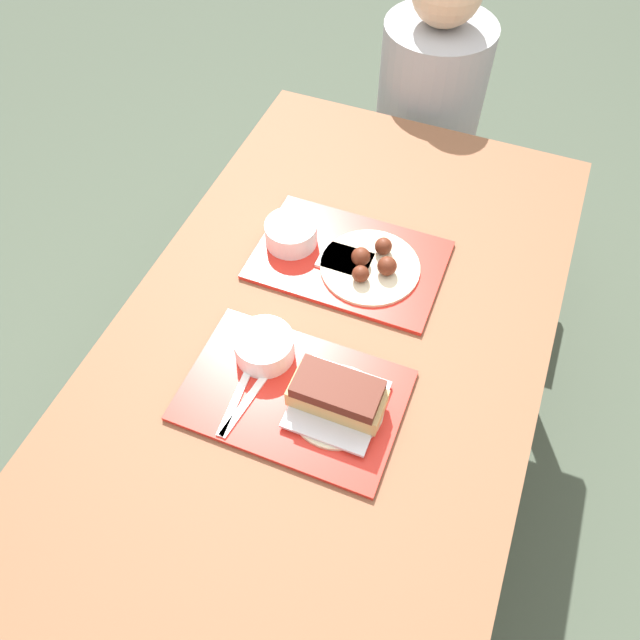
{
  "coord_description": "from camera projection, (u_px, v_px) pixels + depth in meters",
  "views": [
    {
      "loc": [
        0.27,
        -0.75,
        1.9
      ],
      "look_at": [
        -0.02,
        -0.01,
        0.81
      ],
      "focal_mm": 35.0,
      "sensor_mm": 36.0,
      "label": 1
    }
  ],
  "objects": [
    {
      "name": "condiment_packet",
      "position": [
        313.0,
        370.0,
        1.3
      ],
      "size": [
        0.04,
        0.03,
        0.01
      ],
      "color": "teal",
      "rests_on": "tray_near"
    },
    {
      "name": "person_seated_across",
      "position": [
        431.0,
        90.0,
        1.97
      ],
      "size": [
        0.34,
        0.34,
        0.72
      ],
      "color": "#9E9EA3",
      "rests_on": "picnic_bench_far"
    },
    {
      "name": "tray_near",
      "position": [
        293.0,
        395.0,
        1.28
      ],
      "size": [
        0.45,
        0.3,
        0.01
      ],
      "color": "red",
      "rests_on": "picnic_table"
    },
    {
      "name": "picnic_table",
      "position": [
        330.0,
        354.0,
        1.46
      ],
      "size": [
        0.93,
        1.58,
        0.77
      ],
      "color": "brown",
      "rests_on": "ground_plane"
    },
    {
      "name": "tray_far",
      "position": [
        349.0,
        260.0,
        1.5
      ],
      "size": [
        0.45,
        0.3,
        0.01
      ],
      "color": "red",
      "rests_on": "picnic_table"
    },
    {
      "name": "picnic_bench_far",
      "position": [
        429.0,
        183.0,
        2.26
      ],
      "size": [
        0.88,
        0.28,
        0.43
      ],
      "color": "brown",
      "rests_on": "ground_plane"
    },
    {
      "name": "bowl_coleslaw_near",
      "position": [
        264.0,
        346.0,
        1.3
      ],
      "size": [
        0.13,
        0.13,
        0.06
      ],
      "color": "white",
      "rests_on": "tray_near"
    },
    {
      "name": "plastic_knife_near",
      "position": [
        246.0,
        403.0,
        1.26
      ],
      "size": [
        0.04,
        0.17,
        0.0
      ],
      "color": "white",
      "rests_on": "tray_near"
    },
    {
      "name": "wings_plate_far",
      "position": [
        372.0,
        264.0,
        1.46
      ],
      "size": [
        0.24,
        0.24,
        0.05
      ],
      "color": "beige",
      "rests_on": "tray_far"
    },
    {
      "name": "ground_plane",
      "position": [
        327.0,
        469.0,
        2.0
      ],
      "size": [
        12.0,
        12.0,
        0.0
      ],
      "primitive_type": "plane",
      "color": "#424C3D"
    },
    {
      "name": "plastic_fork_near",
      "position": [
        236.0,
        400.0,
        1.26
      ],
      "size": [
        0.03,
        0.17,
        0.0
      ],
      "color": "white",
      "rests_on": "tray_near"
    },
    {
      "name": "brisket_sandwich_plate",
      "position": [
        337.0,
        398.0,
        1.22
      ],
      "size": [
        0.19,
        0.19,
        0.09
      ],
      "color": "beige",
      "rests_on": "tray_near"
    },
    {
      "name": "napkin_far",
      "position": [
        345.0,
        260.0,
        1.48
      ],
      "size": [
        0.12,
        0.09,
        0.01
      ],
      "color": "white",
      "rests_on": "tray_far"
    },
    {
      "name": "bowl_coleslaw_far",
      "position": [
        291.0,
        232.0,
        1.5
      ],
      "size": [
        0.13,
        0.13,
        0.06
      ],
      "color": "white",
      "rests_on": "tray_far"
    }
  ]
}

